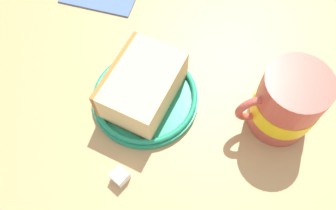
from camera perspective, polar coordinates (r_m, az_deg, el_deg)
The scene contains 5 objects.
ground_plane at distance 51.06cm, azimuth 1.67°, elevation -0.20°, with size 128.21×128.21×2.33cm, color tan.
small_plate at distance 49.53cm, azimuth -3.71°, elevation 1.28°, with size 15.20×15.20×1.75cm.
cake_slice at distance 46.98cm, azimuth -4.22°, elevation 3.14°, with size 13.03×10.50×5.69cm.
tea_mug at distance 46.76cm, azimuth 18.80°, elevation 0.32°, with size 9.83×9.10×10.37cm.
sugar_cube at distance 45.51cm, azimuth -7.89°, elevation -11.50°, with size 1.89×1.89×1.89cm, color white.
Camera 1 is at (-18.95, -12.86, 44.47)cm, focal length 37.16 mm.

